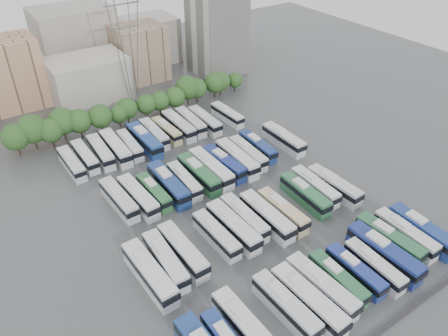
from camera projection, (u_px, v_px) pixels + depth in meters
ground at (237, 207)px, 82.35m from camera, size 220.00×220.00×0.00m
parapet at (376, 334)px, 59.74m from camera, size 56.00×0.50×0.50m
tree_line at (127, 107)px, 107.13m from camera, size 64.28×7.56×8.38m
city_buildings at (68, 61)px, 123.37m from camera, size 102.00×35.00×20.00m
apartment_tower at (217, 30)px, 130.19m from camera, size 14.00×14.00×26.00m
electricity_pylon at (126, 37)px, 106.73m from camera, size 9.00×6.91×33.83m
bus_r0_s2 at (246, 327)px, 58.70m from camera, size 2.99×12.71×3.97m
bus_r0_s4 at (286, 306)px, 61.58m from camera, size 3.05×12.37×3.86m
bus_r0_s5 at (308, 300)px, 62.19m from camera, size 3.44×13.40×4.17m
bus_r0_s6 at (321, 287)px, 64.31m from camera, size 3.42×12.89×4.01m
bus_r0_s7 at (338, 279)px, 65.89m from camera, size 2.68×11.06×3.45m
bus_r0_s8 at (355, 271)px, 67.23m from camera, size 2.43×10.89×3.41m
bus_r0_s9 at (374, 266)px, 68.04m from camera, size 2.73×11.11×3.47m
bus_r0_s10 at (384, 253)px, 69.78m from camera, size 3.22×13.50×4.22m
bus_r0_s11 at (389, 239)px, 72.56m from camera, size 3.27×12.50×3.89m
bus_r0_s12 at (405, 234)px, 73.69m from camera, size 2.89×11.99×3.75m
bus_r0_s13 at (422, 230)px, 74.28m from camera, size 3.23×12.83×4.00m
bus_r1_s0 at (150, 273)px, 66.28m from camera, size 3.35×13.51×4.21m
bus_r1_s1 at (165, 260)px, 68.68m from camera, size 3.28×12.53×3.90m
bus_r1_s2 at (183, 250)px, 70.44m from camera, size 2.85×12.55×3.93m
bus_r1_s4 at (216, 235)px, 73.67m from camera, size 2.71×11.60×3.63m
bus_r1_s5 at (233, 227)px, 75.00m from camera, size 3.11×12.95×4.04m
bus_r1_s6 at (244, 218)px, 77.18m from camera, size 2.72×11.99×3.75m
bus_r1_s7 at (267, 216)px, 77.27m from camera, size 2.84×12.93×4.05m
bus_r1_s8 at (283, 211)px, 78.77m from camera, size 2.70×11.88×3.72m
bus_r1_s10 at (305, 194)px, 82.59m from camera, size 3.15×12.35×3.84m
bus_r1_s11 at (315, 187)px, 84.65m from camera, size 3.10×12.06×3.75m
bus_r1_s12 at (334, 185)px, 84.91m from camera, size 3.15×12.44×3.87m
bus_r2_s1 at (119, 199)px, 81.45m from camera, size 3.15×12.27×3.82m
bus_r2_s2 at (138, 197)px, 81.95m from camera, size 3.27×12.65×3.93m
bus_r2_s3 at (154, 192)px, 83.55m from camera, size 2.52×10.92×3.42m
bus_r2_s4 at (168, 184)px, 84.95m from camera, size 3.14×13.44×4.20m
bus_r2_s5 at (184, 181)px, 86.49m from camera, size 2.99×11.35×3.53m
bus_r2_s6 at (199, 174)px, 88.00m from camera, size 2.91×12.86×4.03m
bus_r2_s7 at (211, 168)px, 89.44m from camera, size 2.95×13.45×4.22m
bus_r2_s8 at (224, 163)px, 91.25m from camera, size 3.33×12.49×3.88m
bus_r2_s9 at (237, 158)px, 92.55m from camera, size 3.30×13.25×4.13m
bus_r2_s10 at (248, 153)px, 94.54m from camera, size 3.20×12.10×3.76m
bus_r2_s11 at (258, 146)px, 97.05m from camera, size 2.95×11.68×3.64m
bus_r2_s13 at (283, 139)px, 99.40m from camera, size 2.81×12.61×3.95m
bus_r3_s0 at (72, 163)px, 91.45m from camera, size 2.66×11.52×3.60m
bus_r3_s1 at (85, 156)px, 93.77m from camera, size 2.51×11.42×3.58m
bus_r3_s2 at (101, 152)px, 95.09m from camera, size 3.19×12.21×3.80m
bus_r3_s3 at (116, 148)px, 96.12m from camera, size 3.22×13.25×4.13m
bus_r3_s4 at (130, 145)px, 97.56m from camera, size 2.98×11.28×3.51m
bus_r3_s5 at (145, 140)px, 98.70m from camera, size 3.00×13.42×4.21m
bus_r3_s6 at (154, 134)px, 101.61m from camera, size 2.96×11.92×3.72m
bus_r3_s7 at (167, 130)px, 103.15m from camera, size 2.84×11.04×3.44m
bus_r3_s8 at (179, 125)px, 104.55m from camera, size 2.82×12.72×3.99m
bus_r3_s9 at (191, 122)px, 106.26m from camera, size 3.20×12.23×3.80m
bus_r3_s10 at (205, 120)px, 106.74m from camera, size 2.83×12.27×3.84m
bus_r3_s12 at (227, 115)px, 109.67m from camera, size 2.85×11.20×3.49m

